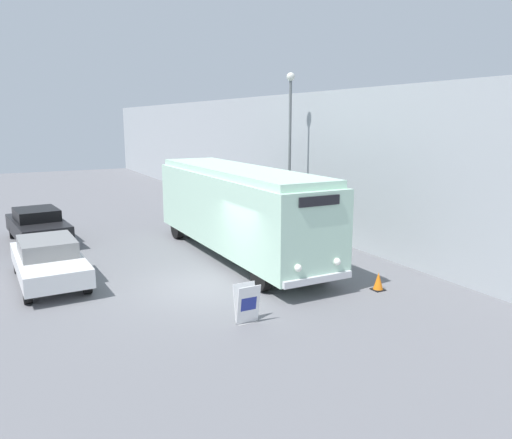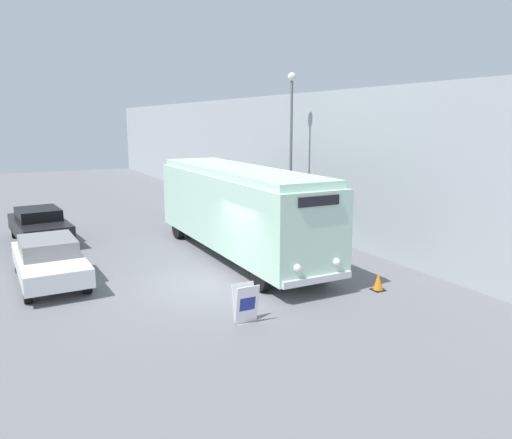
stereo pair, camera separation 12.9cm
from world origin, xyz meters
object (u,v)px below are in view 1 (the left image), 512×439
vintage_bus (237,207)px  streetlamp (290,133)px  parked_car_mid (38,225)px  parked_car_near (49,260)px  sign_board (247,304)px  traffic_cone (378,281)px

vintage_bus → streetlamp: size_ratio=1.50×
vintage_bus → streetlamp: (3.63, 2.21, 2.63)m
parked_car_mid → streetlamp: bearing=-25.5°
parked_car_near → parked_car_mid: bearing=86.7°
parked_car_near → vintage_bus: bearing=-2.0°
sign_board → traffic_cone: sign_board is taller
traffic_cone → streetlamp: bearing=78.8°
sign_board → traffic_cone: bearing=4.3°
parked_car_near → parked_car_mid: size_ratio=1.03×
parked_car_near → sign_board: bearing=-56.6°
sign_board → parked_car_mid: 12.33m
vintage_bus → traffic_cone: bearing=-68.8°
parked_car_mid → traffic_cone: 14.24m
sign_board → parked_car_mid: bearing=108.7°
parked_car_near → parked_car_mid: (0.16, 5.84, 0.00)m
parked_car_mid → sign_board: bearing=-76.9°
traffic_cone → sign_board: bearing=-175.7°
parked_car_near → traffic_cone: (8.77, -5.49, -0.47)m
vintage_bus → streetlamp: bearing=31.3°
vintage_bus → parked_car_near: size_ratio=2.23×
vintage_bus → traffic_cone: 6.08m
vintage_bus → parked_car_mid: (-6.50, 5.86, -1.15)m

